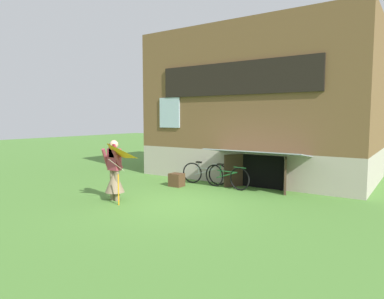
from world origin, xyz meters
TOP-DOWN VIEW (x-y plane):
  - ground_plane at (0.00, 0.00)m, footprint 60.00×60.00m
  - log_house at (0.00, 5.30)m, footprint 7.96×5.71m
  - person at (-1.62, -0.78)m, footprint 0.61×0.52m
  - kite at (-1.32, -1.30)m, footprint 0.86×0.91m
  - bicycle_green at (0.10, 2.32)m, footprint 1.67×0.25m
  - bicycle_silver at (-0.83, 2.54)m, footprint 1.63×0.33m
  - wooden_crate at (-1.39, 1.69)m, footprint 0.43×0.37m

SIDE VIEW (x-z plane):
  - ground_plane at x=0.00m, z-range 0.00..0.00m
  - wooden_crate at x=-1.39m, z-range 0.00..0.42m
  - bicycle_silver at x=-0.83m, z-range -0.01..0.74m
  - bicycle_green at x=0.10m, z-range -0.01..0.75m
  - person at x=-1.62m, z-range -0.13..1.49m
  - kite at x=-1.32m, z-range 0.50..1.97m
  - log_house at x=0.00m, z-range 0.00..5.38m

